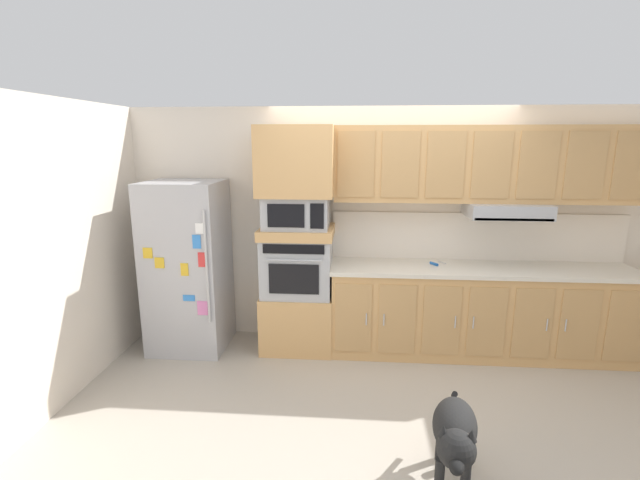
{
  "coord_description": "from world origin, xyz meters",
  "views": [
    {
      "loc": [
        -0.36,
        -3.64,
        2.16
      ],
      "look_at": [
        -0.68,
        0.46,
        1.23
      ],
      "focal_mm": 24.95,
      "sensor_mm": 36.0,
      "label": 1
    }
  ],
  "objects": [
    {
      "name": "ground_plane",
      "position": [
        0.0,
        0.0,
        0.0
      ],
      "size": [
        9.6,
        9.6,
        0.0
      ],
      "primitive_type": "plane",
      "color": "#B2A899"
    },
    {
      "name": "back_kitchen_wall",
      "position": [
        0.0,
        1.11,
        1.25
      ],
      "size": [
        6.2,
        0.12,
        2.5
      ],
      "primitive_type": "cube",
      "color": "silver",
      "rests_on": "ground"
    },
    {
      "name": "side_panel_left",
      "position": [
        -2.8,
        0.0,
        1.25
      ],
      "size": [
        0.12,
        7.1,
        2.5
      ],
      "primitive_type": "cube",
      "color": "silver",
      "rests_on": "ground"
    },
    {
      "name": "refrigerator",
      "position": [
        -2.08,
        0.68,
        0.88
      ],
      "size": [
        0.76,
        0.73,
        1.76
      ],
      "color": "#ADADB2",
      "rests_on": "ground"
    },
    {
      "name": "oven_base_cabinet",
      "position": [
        -0.94,
        0.75,
        0.3
      ],
      "size": [
        0.74,
        0.62,
        0.6
      ],
      "primitive_type": "cube",
      "color": "tan",
      "rests_on": "ground"
    },
    {
      "name": "built_in_oven",
      "position": [
        -0.94,
        0.75,
        0.9
      ],
      "size": [
        0.7,
        0.62,
        0.6
      ],
      "color": "#A8AAAF",
      "rests_on": "oven_base_cabinet"
    },
    {
      "name": "appliance_mid_shelf",
      "position": [
        -0.94,
        0.75,
        1.25
      ],
      "size": [
        0.74,
        0.62,
        0.1
      ],
      "primitive_type": "cube",
      "color": "tan",
      "rests_on": "built_in_oven"
    },
    {
      "name": "microwave",
      "position": [
        -0.94,
        0.75,
        1.46
      ],
      "size": [
        0.64,
        0.54,
        0.32
      ],
      "color": "#A8AAAF",
      "rests_on": "appliance_mid_shelf"
    },
    {
      "name": "appliance_upper_cabinet",
      "position": [
        -0.94,
        0.75,
        1.96
      ],
      "size": [
        0.74,
        0.62,
        0.68
      ],
      "primitive_type": "cube",
      "color": "tan",
      "rests_on": "microwave"
    },
    {
      "name": "lower_cabinet_run",
      "position": [
        0.92,
        0.75,
        0.44
      ],
      "size": [
        2.97,
        0.63,
        0.88
      ],
      "color": "tan",
      "rests_on": "ground"
    },
    {
      "name": "countertop_slab",
      "position": [
        0.92,
        0.75,
        0.9
      ],
      "size": [
        3.01,
        0.64,
        0.04
      ],
      "primitive_type": "cube",
      "color": "silver",
      "rests_on": "lower_cabinet_run"
    },
    {
      "name": "backsplash_panel",
      "position": [
        0.92,
        1.04,
        1.17
      ],
      "size": [
        3.01,
        0.02,
        0.5
      ],
      "primitive_type": "cube",
      "color": "white",
      "rests_on": "countertop_slab"
    },
    {
      "name": "upper_cabinet_with_hood",
      "position": [
        0.93,
        0.87,
        1.9
      ],
      "size": [
        2.97,
        0.48,
        0.88
      ],
      "color": "tan",
      "rests_on": "backsplash_panel"
    },
    {
      "name": "screwdriver",
      "position": [
        0.46,
        0.79,
        0.93
      ],
      "size": [
        0.17,
        0.16,
        0.03
      ],
      "color": "blue",
      "rests_on": "countertop_slab"
    },
    {
      "name": "dog",
      "position": [
        0.28,
        -1.17,
        0.4
      ],
      "size": [
        0.36,
        0.89,
        0.61
      ],
      "rotation": [
        0.0,
        0.0,
        -1.77
      ],
      "color": "black",
      "rests_on": "ground"
    }
  ]
}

